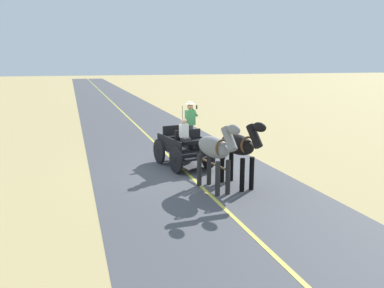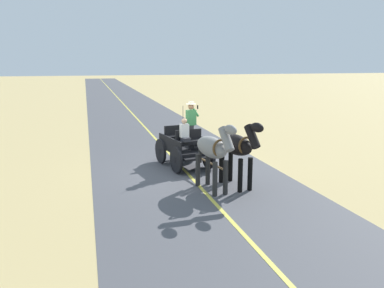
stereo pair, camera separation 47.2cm
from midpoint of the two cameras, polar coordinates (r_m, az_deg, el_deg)
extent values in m
plane|color=tan|center=(14.58, -0.34, -3.68)|extent=(200.00, 200.00, 0.00)
cube|color=#4C4C51|center=(14.58, -0.34, -3.67)|extent=(6.66, 160.00, 0.01)
cube|color=#DBCC4C|center=(14.58, -0.34, -3.65)|extent=(0.12, 160.00, 0.00)
cube|color=black|center=(14.88, -0.30, -0.73)|extent=(1.58, 2.38, 0.12)
cube|color=black|center=(15.07, 1.66, 0.51)|extent=(0.44, 2.07, 0.44)
cube|color=black|center=(14.60, -2.32, 0.13)|extent=(0.44, 2.07, 0.44)
cube|color=black|center=(13.85, 1.87, -2.14)|extent=(1.11, 0.43, 0.08)
cube|color=black|center=(15.99, -2.14, -0.51)|extent=(0.74, 0.33, 0.06)
cube|color=black|center=(14.27, 0.74, 0.27)|extent=(1.07, 0.54, 0.14)
cube|color=black|center=(14.39, 0.42, 1.26)|extent=(1.02, 0.26, 0.44)
cube|color=black|center=(15.25, -1.10, 1.03)|extent=(1.07, 0.54, 0.14)
cube|color=black|center=(15.37, -1.38, 1.95)|extent=(1.02, 0.26, 0.44)
cylinder|color=black|center=(14.55, 3.32, -1.78)|extent=(0.27, 0.96, 0.96)
cylinder|color=black|center=(14.55, 3.32, -1.78)|extent=(0.16, 0.23, 0.21)
cylinder|color=black|center=(13.98, -1.35, -2.33)|extent=(0.27, 0.96, 0.96)
cylinder|color=black|center=(13.98, -1.35, -2.33)|extent=(0.16, 0.23, 0.21)
cylinder|color=black|center=(15.88, 0.63, -0.59)|extent=(0.27, 0.96, 0.96)
cylinder|color=black|center=(15.88, 0.63, -0.59)|extent=(0.16, 0.23, 0.21)
cylinder|color=black|center=(15.36, -3.72, -1.05)|extent=(0.27, 0.96, 0.96)
cylinder|color=black|center=(15.36, -3.72, -1.05)|extent=(0.16, 0.23, 0.21)
cylinder|color=brown|center=(13.00, 3.86, -2.87)|extent=(0.43, 1.98, 0.07)
cylinder|color=black|center=(14.02, -0.35, 2.97)|extent=(0.02, 0.02, 1.30)
cylinder|color=#2D2D33|center=(14.55, 0.79, 1.02)|extent=(0.22, 0.22, 0.90)
cube|color=#387F47|center=(14.43, 0.80, 3.87)|extent=(0.37, 0.28, 0.56)
sphere|color=#9E7051|center=(14.38, 0.80, 5.45)|extent=(0.22, 0.22, 0.22)
cylinder|color=beige|center=(14.37, 0.80, 5.84)|extent=(0.36, 0.36, 0.01)
cylinder|color=beige|center=(14.37, 0.80, 6.04)|extent=(0.20, 0.20, 0.10)
cylinder|color=#387F47|center=(14.45, 1.51, 4.60)|extent=(0.27, 0.13, 0.32)
cube|color=black|center=(14.44, 1.76, 5.39)|extent=(0.03, 0.07, 0.14)
cube|color=#2D2D33|center=(14.03, 0.04, 0.65)|extent=(0.33, 0.37, 0.14)
cube|color=silver|center=(14.08, -0.17, 1.98)|extent=(0.33, 0.25, 0.48)
sphere|color=tan|center=(14.02, -0.17, 3.38)|extent=(0.20, 0.20, 0.20)
ellipsoid|color=black|center=(12.38, 7.48, -0.09)|extent=(0.89, 1.64, 0.64)
cylinder|color=black|center=(12.27, 9.55, -4.34)|extent=(0.15, 0.15, 1.05)
cylinder|color=black|center=(12.06, 8.16, -4.58)|extent=(0.15, 0.15, 1.05)
cylinder|color=black|center=(13.11, 6.66, -3.18)|extent=(0.15, 0.15, 1.05)
cylinder|color=black|center=(12.92, 5.33, -3.38)|extent=(0.15, 0.15, 1.05)
cylinder|color=black|center=(11.64, 9.93, 1.07)|extent=(0.40, 0.69, 0.73)
ellipsoid|color=black|center=(11.42, 10.65, 2.37)|extent=(0.33, 0.58, 0.28)
cube|color=black|center=(11.65, 9.87, 1.26)|extent=(0.17, 0.50, 0.56)
cylinder|color=black|center=(13.04, 5.58, -0.78)|extent=(0.11, 0.11, 0.70)
torus|color=brown|center=(11.93, 9.00, -0.20)|extent=(0.55, 0.19, 0.55)
ellipsoid|color=gray|center=(11.94, 3.99, -0.47)|extent=(0.86, 1.64, 0.64)
cylinder|color=#272726|center=(11.79, 6.05, -4.90)|extent=(0.15, 0.15, 1.05)
cylinder|color=#272726|center=(11.61, 4.53, -5.15)|extent=(0.15, 0.15, 1.05)
cylinder|color=#272726|center=(12.69, 3.38, -3.64)|extent=(0.15, 0.15, 1.05)
cylinder|color=#272726|center=(12.51, 1.94, -3.85)|extent=(0.15, 0.15, 1.05)
cylinder|color=gray|center=(11.15, 6.23, 0.71)|extent=(0.38, 0.69, 0.73)
ellipsoid|color=gray|center=(10.92, 6.89, 2.06)|extent=(0.32, 0.57, 0.28)
cube|color=#272726|center=(11.16, 6.18, 0.91)|extent=(0.16, 0.50, 0.56)
cylinder|color=#272726|center=(12.63, 2.26, -1.16)|extent=(0.11, 0.11, 0.70)
torus|color=brown|center=(11.46, 5.39, -0.60)|extent=(0.55, 0.18, 0.55)
camera|label=1|loc=(0.24, -89.01, 0.21)|focal=36.59mm
camera|label=2|loc=(0.24, 90.99, -0.21)|focal=36.59mm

